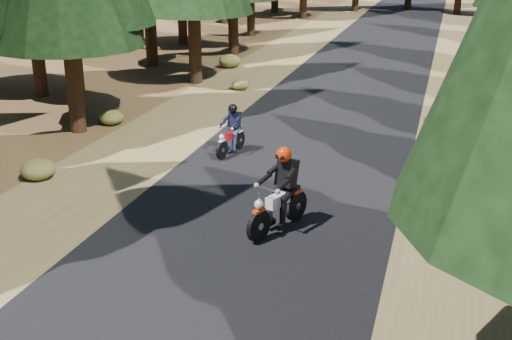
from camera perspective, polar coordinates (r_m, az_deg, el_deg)
The scene contains 7 objects.
ground at distance 12.85m, azimuth -1.94°, elevation -6.83°, with size 120.00×120.00×0.00m, color #433018.
road at distance 17.27m, azimuth 3.34°, elevation 0.42°, with size 6.00×100.00×0.01m, color black.
shoulder_l at distance 18.80m, azimuth -10.42°, elevation 1.76°, with size 3.20×100.00×0.01m, color brown.
shoulder_r at distance 16.89m, azimuth 18.69°, elevation -1.13°, with size 3.20×100.00×0.01m, color brown.
understory_shrubs at distance 19.38m, azimuth 10.55°, elevation 3.16°, with size 15.49×31.03×0.66m.
rider_lead at distance 13.27m, azimuth 2.00°, elevation -3.05°, with size 1.30×2.09×1.79m.
rider_follow at distance 18.03m, azimuth -2.25°, elevation 2.87°, with size 0.74×1.64×1.41m.
Camera 1 is at (3.71, -10.84, 5.82)m, focal length 45.00 mm.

